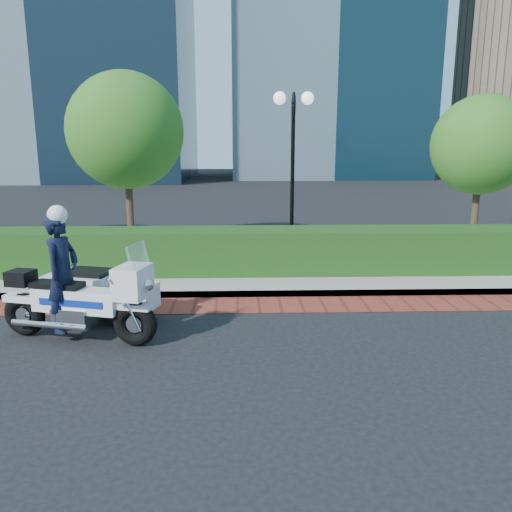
{
  "coord_description": "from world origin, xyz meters",
  "views": [
    {
      "loc": [
        -0.35,
        -7.77,
        3.04
      ],
      "look_at": [
        -0.06,
        1.42,
        1.0
      ],
      "focal_mm": 35.0,
      "sensor_mm": 36.0,
      "label": 1
    }
  ],
  "objects_px": {
    "lamppost": "(293,149)",
    "tree_b": "(126,131)",
    "police_motorcycle": "(84,289)",
    "tree_c": "(481,145)"
  },
  "relations": [
    {
      "from": "lamppost",
      "to": "tree_b",
      "type": "xyz_separation_m",
      "value": [
        -4.5,
        1.3,
        0.48
      ]
    },
    {
      "from": "police_motorcycle",
      "to": "tree_b",
      "type": "bearing_deg",
      "value": 109.7
    },
    {
      "from": "lamppost",
      "to": "tree_b",
      "type": "height_order",
      "value": "tree_b"
    },
    {
      "from": "tree_b",
      "to": "tree_c",
      "type": "xyz_separation_m",
      "value": [
        10.0,
        -0.0,
        -0.39
      ]
    },
    {
      "from": "tree_b",
      "to": "police_motorcycle",
      "type": "relative_size",
      "value": 1.86
    },
    {
      "from": "tree_c",
      "to": "police_motorcycle",
      "type": "height_order",
      "value": "tree_c"
    },
    {
      "from": "lamppost",
      "to": "tree_c",
      "type": "distance_m",
      "value": 5.65
    },
    {
      "from": "lamppost",
      "to": "tree_b",
      "type": "relative_size",
      "value": 0.86
    },
    {
      "from": "tree_c",
      "to": "tree_b",
      "type": "bearing_deg",
      "value": 180.0
    },
    {
      "from": "tree_c",
      "to": "police_motorcycle",
      "type": "distance_m",
      "value": 11.58
    }
  ]
}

